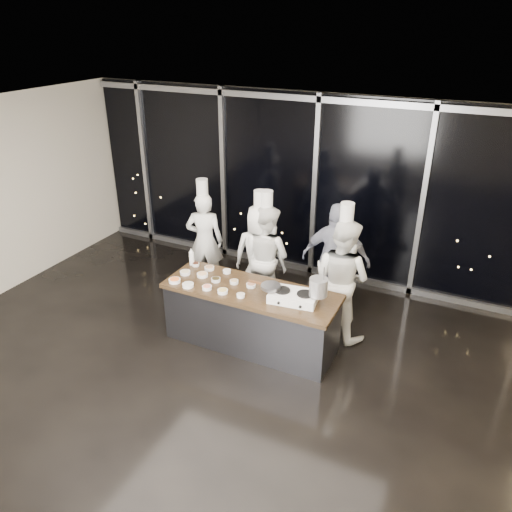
{
  "coord_description": "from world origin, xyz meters",
  "views": [
    {
      "loc": [
        2.65,
        -4.46,
        4.32
      ],
      "look_at": [
        -0.07,
        1.2,
        1.27
      ],
      "focal_mm": 35.0,
      "sensor_mm": 36.0,
      "label": 1
    }
  ],
  "objects": [
    {
      "name": "stove",
      "position": [
        0.64,
        0.87,
        0.96
      ],
      "size": [
        0.67,
        0.46,
        0.14
      ],
      "rotation": [
        0.0,
        0.0,
        0.12
      ],
      "color": "white",
      "rests_on": "demo_counter"
    },
    {
      "name": "guest",
      "position": [
        0.77,
        2.29,
        0.91
      ],
      "size": [
        1.1,
        0.54,
        1.81
      ],
      "rotation": [
        0.0,
        0.0,
        3.24
      ],
      "color": "#151C3A",
      "rests_on": "ground"
    },
    {
      "name": "chef_center",
      "position": [
        -0.27,
        1.99,
        0.87
      ],
      "size": [
        0.98,
        0.85,
        1.95
      ],
      "rotation": [
        0.0,
        0.0,
        2.87
      ],
      "color": "silver",
      "rests_on": "ground"
    },
    {
      "name": "squeeze_bottle",
      "position": [
        -1.14,
        1.19,
        1.03
      ],
      "size": [
        0.07,
        0.07,
        0.27
      ],
      "color": "white",
      "rests_on": "demo_counter"
    },
    {
      "name": "chef_far_left",
      "position": [
        -1.46,
        2.1,
        0.88
      ],
      "size": [
        0.73,
        0.61,
        1.94
      ],
      "rotation": [
        0.0,
        0.0,
        3.51
      ],
      "color": "silver",
      "rests_on": "ground"
    },
    {
      "name": "stock_pot",
      "position": [
        0.96,
        0.92,
        1.16
      ],
      "size": [
        0.27,
        0.27,
        0.24
      ],
      "primitive_type": "cylinder",
      "rotation": [
        0.0,
        0.0,
        0.12
      ],
      "color": "silver",
      "rests_on": "stove"
    },
    {
      "name": "window_wall",
      "position": [
        0.0,
        3.43,
        1.6
      ],
      "size": [
        8.9,
        0.11,
        3.2
      ],
      "color": "black",
      "rests_on": "ground"
    },
    {
      "name": "ground",
      "position": [
        0.0,
        0.0,
        0.0
      ],
      "size": [
        9.0,
        9.0,
        0.0
      ],
      "primitive_type": "plane",
      "color": "black",
      "rests_on": "ground"
    },
    {
      "name": "chef_left",
      "position": [
        -0.39,
        2.01,
        0.86
      ],
      "size": [
        0.94,
        0.72,
        1.94
      ],
      "rotation": [
        0.0,
        0.0,
        3.38
      ],
      "color": "silver",
      "rests_on": "ground"
    },
    {
      "name": "room_shell",
      "position": [
        0.18,
        0.0,
        2.25
      ],
      "size": [
        9.02,
        7.02,
        3.21
      ],
      "color": "beige",
      "rests_on": "ground"
    },
    {
      "name": "prep_bowls",
      "position": [
        -0.66,
        0.85,
        0.93
      ],
      "size": [
        1.19,
        0.74,
        0.05
      ],
      "color": "white",
      "rests_on": "demo_counter"
    },
    {
      "name": "frying_pan",
      "position": [
        0.32,
        0.83,
        1.06
      ],
      "size": [
        0.47,
        0.3,
        0.04
      ],
      "rotation": [
        0.0,
        0.0,
        0.12
      ],
      "color": "gray",
      "rests_on": "stove"
    },
    {
      "name": "demo_counter",
      "position": [
        0.0,
        0.9,
        0.45
      ],
      "size": [
        2.46,
        0.86,
        0.9
      ],
      "color": "#38383D",
      "rests_on": "ground"
    },
    {
      "name": "chef_right",
      "position": [
        1.04,
        1.71,
        0.92
      ],
      "size": [
        1.06,
        0.94,
        2.06
      ],
      "rotation": [
        0.0,
        0.0,
        2.81
      ],
      "color": "silver",
      "rests_on": "ground"
    }
  ]
}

